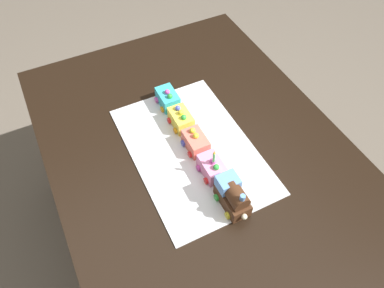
{
  "coord_description": "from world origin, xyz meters",
  "views": [
    {
      "loc": [
        -0.67,
        0.36,
        1.74
      ],
      "look_at": [
        0.01,
        0.02,
        0.77
      ],
      "focal_mm": 33.78,
      "sensor_mm": 36.0,
      "label": 1
    }
  ],
  "objects_px": {
    "dining_table": "(199,168)",
    "cake_car_flatbed_bubblegum": "(212,167)",
    "cake_car_caboose_lemon": "(181,119)",
    "cake_car_tanker_turquoise": "(168,98)",
    "cake_car_hopper_coral": "(196,142)",
    "birthday_candle": "(214,156)",
    "cake_locomotive": "(233,196)"
  },
  "relations": [
    {
      "from": "cake_car_caboose_lemon",
      "to": "dining_table",
      "type": "bearing_deg",
      "value": -176.45
    },
    {
      "from": "cake_car_flatbed_bubblegum",
      "to": "cake_locomotive",
      "type": "bearing_deg",
      "value": -180.0
    },
    {
      "from": "cake_locomotive",
      "to": "cake_car_caboose_lemon",
      "type": "xyz_separation_m",
      "value": [
        0.36,
        0.0,
        -0.02
      ]
    },
    {
      "from": "cake_car_flatbed_bubblegum",
      "to": "cake_car_hopper_coral",
      "type": "xyz_separation_m",
      "value": [
        0.12,
        0.0,
        0.0
      ]
    },
    {
      "from": "cake_locomotive",
      "to": "cake_car_hopper_coral",
      "type": "bearing_deg",
      "value": 0.0
    },
    {
      "from": "dining_table",
      "to": "birthday_candle",
      "type": "bearing_deg",
      "value": 175.58
    },
    {
      "from": "dining_table",
      "to": "cake_car_flatbed_bubblegum",
      "type": "bearing_deg",
      "value": 175.3
    },
    {
      "from": "dining_table",
      "to": "birthday_candle",
      "type": "distance_m",
      "value": 0.23
    },
    {
      "from": "cake_car_flatbed_bubblegum",
      "to": "cake_car_caboose_lemon",
      "type": "xyz_separation_m",
      "value": [
        0.24,
        0.0,
        0.0
      ]
    },
    {
      "from": "dining_table",
      "to": "cake_car_caboose_lemon",
      "type": "distance_m",
      "value": 0.19
    },
    {
      "from": "cake_car_hopper_coral",
      "to": "cake_car_caboose_lemon",
      "type": "xyz_separation_m",
      "value": [
        0.12,
        0.0,
        0.0
      ]
    },
    {
      "from": "birthday_candle",
      "to": "dining_table",
      "type": "bearing_deg",
      "value": -4.42
    },
    {
      "from": "cake_car_caboose_lemon",
      "to": "cake_car_tanker_turquoise",
      "type": "relative_size",
      "value": 1.0
    },
    {
      "from": "cake_car_tanker_turquoise",
      "to": "birthday_candle",
      "type": "height_order",
      "value": "birthday_candle"
    },
    {
      "from": "dining_table",
      "to": "cake_car_flatbed_bubblegum",
      "type": "distance_m",
      "value": 0.17
    },
    {
      "from": "dining_table",
      "to": "cake_car_hopper_coral",
      "type": "relative_size",
      "value": 14.0
    },
    {
      "from": "dining_table",
      "to": "cake_car_caboose_lemon",
      "type": "relative_size",
      "value": 14.0
    },
    {
      "from": "cake_car_hopper_coral",
      "to": "cake_car_caboose_lemon",
      "type": "bearing_deg",
      "value": 0.0
    },
    {
      "from": "cake_car_tanker_turquoise",
      "to": "birthday_candle",
      "type": "xyz_separation_m",
      "value": [
        -0.36,
        -0.0,
        0.07
      ]
    },
    {
      "from": "cake_car_hopper_coral",
      "to": "cake_car_flatbed_bubblegum",
      "type": "bearing_deg",
      "value": 180.0
    },
    {
      "from": "dining_table",
      "to": "cake_locomotive",
      "type": "bearing_deg",
      "value": 177.92
    },
    {
      "from": "cake_locomotive",
      "to": "cake_car_caboose_lemon",
      "type": "relative_size",
      "value": 1.4
    },
    {
      "from": "cake_car_caboose_lemon",
      "to": "birthday_candle",
      "type": "relative_size",
      "value": 1.9
    },
    {
      "from": "cake_car_caboose_lemon",
      "to": "cake_car_tanker_turquoise",
      "type": "distance_m",
      "value": 0.12
    },
    {
      "from": "cake_car_hopper_coral",
      "to": "cake_car_tanker_turquoise",
      "type": "height_order",
      "value": "same"
    },
    {
      "from": "dining_table",
      "to": "cake_car_hopper_coral",
      "type": "height_order",
      "value": "cake_car_hopper_coral"
    },
    {
      "from": "cake_car_hopper_coral",
      "to": "cake_car_caboose_lemon",
      "type": "relative_size",
      "value": 1.0
    },
    {
      "from": "cake_car_tanker_turquoise",
      "to": "dining_table",
      "type": "bearing_deg",
      "value": -178.1
    },
    {
      "from": "cake_car_flatbed_bubblegum",
      "to": "cake_car_tanker_turquoise",
      "type": "relative_size",
      "value": 1.0
    },
    {
      "from": "cake_car_caboose_lemon",
      "to": "cake_car_tanker_turquoise",
      "type": "bearing_deg",
      "value": 0.0
    },
    {
      "from": "cake_car_hopper_coral",
      "to": "cake_car_tanker_turquoise",
      "type": "distance_m",
      "value": 0.23
    },
    {
      "from": "cake_car_hopper_coral",
      "to": "cake_car_tanker_turquoise",
      "type": "bearing_deg",
      "value": 0.0
    }
  ]
}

